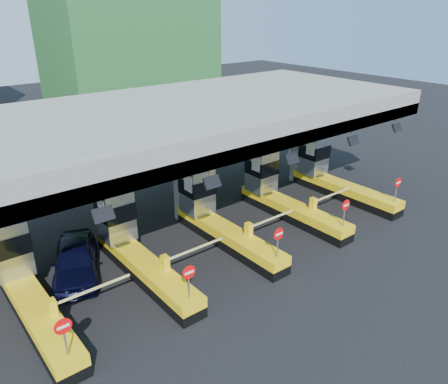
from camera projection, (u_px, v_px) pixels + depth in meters
ground at (217, 238)px, 24.23m from camera, size 120.00×120.00×0.00m
toll_canopy at (184, 120)px, 23.86m from camera, size 28.00×12.09×7.00m
toll_lane_far_left at (23, 280)px, 18.12m from camera, size 4.43×8.00×4.16m
toll_lane_left at (132, 242)px, 21.00m from camera, size 4.43×8.00×4.16m
toll_lane_center at (214, 214)px, 23.88m from camera, size 4.43×8.00×4.16m
toll_lane_right at (278, 191)px, 26.76m from camera, size 4.43×8.00×4.16m
toll_lane_far_right at (330, 173)px, 29.64m from camera, size 4.43×8.00×4.16m
van at (76, 259)px, 20.63m from camera, size 3.76×5.35×1.69m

